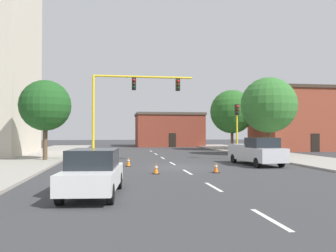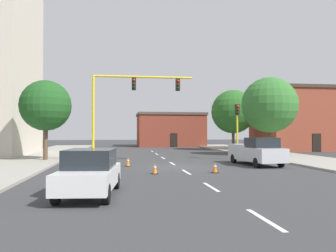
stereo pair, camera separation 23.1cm
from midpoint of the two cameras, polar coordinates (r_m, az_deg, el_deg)
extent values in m
plane|color=#38383A|center=(23.26, 1.48, -6.91)|extent=(160.00, 160.00, 0.00)
cube|color=#9E998E|center=(31.76, -22.25, -5.12)|extent=(6.00, 56.00, 0.14)
cube|color=#9E998E|center=(34.56, 18.26, -4.81)|extent=(6.00, 56.00, 0.14)
cube|color=silver|center=(9.96, 16.17, -14.85)|extent=(0.16, 2.40, 0.01)
cube|color=silver|center=(15.03, 7.22, -10.14)|extent=(0.16, 2.40, 0.01)
cube|color=silver|center=(20.33, 2.97, -7.75)|extent=(0.16, 2.40, 0.01)
cube|color=silver|center=(25.71, 0.50, -6.33)|extent=(0.16, 2.40, 0.01)
cube|color=silver|center=(31.14, -1.10, -5.40)|extent=(0.16, 2.40, 0.01)
cube|color=silver|center=(36.58, -2.22, -4.75)|extent=(0.16, 2.40, 0.01)
cube|color=silver|center=(42.05, -3.05, -4.26)|extent=(0.16, 2.40, 0.01)
cube|color=brown|center=(57.02, -0.03, -0.84)|extent=(10.76, 8.31, 5.11)
cube|color=#4C4238|center=(57.09, -0.03, 1.93)|extent=(11.06, 8.61, 0.40)
cube|color=black|center=(52.90, 0.64, -2.40)|extent=(1.10, 0.06, 2.20)
cube|color=brown|center=(47.64, 20.70, 0.81)|extent=(10.15, 8.49, 7.69)
cube|color=#3D2D23|center=(47.94, 20.67, 5.65)|extent=(10.45, 8.79, 0.40)
cube|color=black|center=(43.96, 23.45, -2.61)|extent=(1.10, 0.06, 2.20)
cube|color=yellow|center=(26.83, -12.75, -5.51)|extent=(1.80, 1.20, 0.55)
cylinder|color=yellow|center=(26.78, -12.72, 1.71)|extent=(0.20, 0.20, 6.20)
cylinder|color=yellow|center=(27.10, -4.34, 8.25)|extent=(7.82, 0.16, 0.16)
cube|color=black|center=(26.97, -6.01, 7.06)|extent=(0.32, 0.36, 0.95)
sphere|color=red|center=(26.82, -5.99, 7.70)|extent=(0.20, 0.20, 0.20)
sphere|color=#38280A|center=(26.78, -5.99, 7.11)|extent=(0.20, 0.20, 0.20)
sphere|color=black|center=(26.74, -6.00, 6.52)|extent=(0.20, 0.20, 0.20)
cube|color=black|center=(27.35, 1.42, 6.94)|extent=(0.32, 0.36, 0.95)
sphere|color=red|center=(27.21, 1.49, 7.57)|extent=(0.20, 0.20, 0.20)
sphere|color=#38280A|center=(27.17, 1.49, 6.99)|extent=(0.20, 0.20, 0.20)
sphere|color=black|center=(27.13, 1.49, 6.40)|extent=(0.20, 0.20, 0.20)
cylinder|color=yellow|center=(29.90, 11.34, -0.97)|extent=(0.14, 0.14, 4.80)
cube|color=black|center=(29.96, 11.33, 2.71)|extent=(0.32, 0.36, 0.95)
sphere|color=red|center=(29.80, 11.45, 3.26)|extent=(0.20, 0.20, 0.20)
sphere|color=#38280A|center=(29.78, 11.46, 2.73)|extent=(0.20, 0.20, 0.20)
sphere|color=black|center=(29.76, 11.46, 2.19)|extent=(0.20, 0.20, 0.20)
cylinder|color=brown|center=(44.73, 10.61, -2.19)|extent=(0.36, 0.36, 2.91)
sphere|color=#286023|center=(44.79, 10.59, 2.39)|extent=(5.66, 5.66, 5.66)
cylinder|color=#4C3823|center=(36.03, 16.45, -2.37)|extent=(0.36, 0.36, 3.02)
sphere|color=#33702D|center=(36.12, 16.42, 3.41)|extent=(5.67, 5.67, 5.67)
cylinder|color=brown|center=(29.11, -20.22, -2.70)|extent=(0.36, 0.36, 3.00)
sphere|color=#1E511E|center=(29.17, -20.19, 3.28)|extent=(4.11, 4.11, 4.11)
cube|color=#BCBCC1|center=(25.38, 14.34, -4.54)|extent=(2.48, 5.56, 0.95)
cube|color=#1E2328|center=(24.55, 15.33, -2.73)|extent=(2.00, 1.96, 0.70)
cube|color=#BCBCC1|center=(26.40, 13.12, -3.20)|extent=(2.25, 2.98, 0.16)
cylinder|color=black|center=(24.28, 18.29, -5.80)|extent=(0.28, 0.70, 0.68)
cylinder|color=black|center=(23.37, 14.52, -6.01)|extent=(0.28, 0.70, 0.68)
cylinder|color=black|center=(27.45, 14.20, -5.26)|extent=(0.28, 0.70, 0.68)
cylinder|color=black|center=(26.66, 10.77, -5.40)|extent=(0.28, 0.70, 0.68)
cube|color=white|center=(13.12, -13.02, -8.44)|extent=(2.28, 4.66, 0.70)
cube|color=#1E2328|center=(13.14, -12.93, -5.36)|extent=(1.92, 2.45, 0.70)
cylinder|color=black|center=(14.81, -15.16, -8.94)|extent=(0.28, 0.70, 0.68)
cylinder|color=black|center=(14.56, -8.72, -9.10)|extent=(0.28, 0.70, 0.68)
cylinder|color=black|center=(11.87, -18.34, -10.91)|extent=(0.28, 0.70, 0.68)
cylinder|color=black|center=(11.55, -10.26, -11.23)|extent=(0.28, 0.70, 0.68)
cube|color=black|center=(20.10, 7.77, -7.77)|extent=(0.36, 0.36, 0.04)
cone|color=orange|center=(20.07, 7.77, -6.92)|extent=(0.28, 0.28, 0.57)
cylinder|color=white|center=(20.06, 7.77, -6.72)|extent=(0.19, 0.19, 0.08)
cube|color=black|center=(19.40, -2.38, -8.03)|extent=(0.36, 0.36, 0.04)
cone|color=orange|center=(19.37, -2.38, -7.14)|extent=(0.28, 0.28, 0.57)
cylinder|color=white|center=(19.36, -2.38, -6.94)|extent=(0.19, 0.19, 0.08)
cube|color=black|center=(23.71, -6.98, -6.74)|extent=(0.36, 0.36, 0.04)
cone|color=orange|center=(23.68, -6.97, -5.96)|extent=(0.28, 0.28, 0.61)
cylinder|color=white|center=(23.67, -6.97, -5.78)|extent=(0.19, 0.19, 0.08)
camera|label=1|loc=(0.12, -90.24, 0.00)|focal=36.15mm
camera|label=2|loc=(0.12, 89.76, 0.00)|focal=36.15mm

